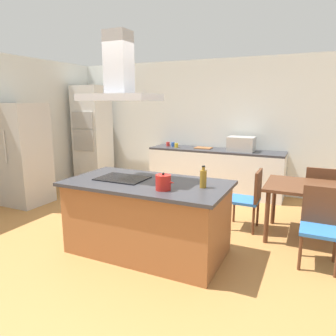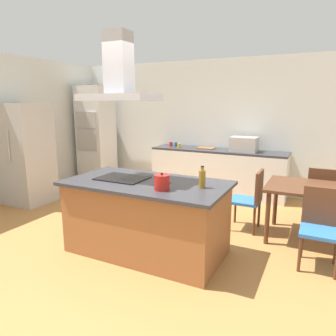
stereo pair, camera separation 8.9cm
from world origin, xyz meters
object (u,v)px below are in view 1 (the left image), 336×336
object	(u,v)px
coffee_mug_yellow	(176,145)
coffee_mug_red	(168,144)
chair_facing_island	(321,221)
range_hood	(119,79)
chair_facing_back_wall	(320,192)
countertop_microwave	(241,144)
olive_oil_bottle	(203,178)
coffee_mug_blue	(173,144)
wall_oven_stack	(93,134)
tea_kettle	(163,182)
cutting_board	(203,148)
cooktop	(122,178)
chair_at_left_end	(250,196)
refrigerator	(22,154)
dining_table	(321,193)

from	to	relation	value
coffee_mug_yellow	coffee_mug_red	bearing A→B (deg)	155.62
chair_facing_island	range_hood	xyz separation A→B (m)	(-2.27, -0.59, 1.59)
coffee_mug_red	chair_facing_back_wall	world-z (taller)	coffee_mug_red
countertop_microwave	range_hood	size ratio (longest dim) A/B	0.56
olive_oil_bottle	coffee_mug_blue	size ratio (longest dim) A/B	2.77
coffee_mug_yellow	wall_oven_stack	bearing A→B (deg)	-175.33
tea_kettle	coffee_mug_blue	distance (m)	3.42
tea_kettle	cutting_board	bearing A→B (deg)	101.04
cooktop	tea_kettle	xyz separation A→B (m)	(0.68, -0.23, 0.08)
olive_oil_bottle	coffee_mug_blue	bearing A→B (deg)	119.98
cooktop	coffee_mug_yellow	distance (m)	2.86
chair_facing_back_wall	chair_at_left_end	bearing A→B (deg)	-143.99
cutting_board	range_hood	distance (m)	3.16
olive_oil_bottle	refrigerator	bearing A→B (deg)	169.12
olive_oil_bottle	coffee_mug_yellow	xyz separation A→B (m)	(-1.54, 2.78, -0.06)
chair_facing_island	countertop_microwave	bearing A→B (deg)	121.71
coffee_mug_blue	coffee_mug_yellow	bearing A→B (deg)	-40.85
cooktop	chair_facing_island	bearing A→B (deg)	14.50
countertop_microwave	range_hood	world-z (taller)	range_hood
countertop_microwave	chair_at_left_end	world-z (taller)	countertop_microwave
chair_facing_island	dining_table	bearing A→B (deg)	90.00
coffee_mug_blue	coffee_mug_yellow	xyz separation A→B (m)	(0.13, -0.11, 0.00)
coffee_mug_red	wall_oven_stack	size ratio (longest dim) A/B	0.04
refrigerator	range_hood	world-z (taller)	range_hood
coffee_mug_yellow	dining_table	xyz separation A→B (m)	(2.77, -1.56, -0.28)
chair_facing_back_wall	chair_facing_island	size ratio (longest dim) A/B	1.00
coffee_mug_red	countertop_microwave	bearing A→B (deg)	-1.67
chair_at_left_end	chair_facing_island	xyz separation A→B (m)	(0.92, -0.67, 0.00)
coffee_mug_yellow	chair_at_left_end	distance (m)	2.46
coffee_mug_blue	chair_at_left_end	xyz separation A→B (m)	(1.98, -1.67, -0.44)
olive_oil_bottle	coffee_mug_blue	xyz separation A→B (m)	(-1.67, 2.89, -0.06)
coffee_mug_red	coffee_mug_yellow	world-z (taller)	same
tea_kettle	refrigerator	bearing A→B (deg)	163.59
cutting_board	refrigerator	bearing A→B (deg)	-140.96
wall_oven_stack	refrigerator	bearing A→B (deg)	-92.41
coffee_mug_yellow	cutting_board	distance (m)	0.57
coffee_mug_blue	dining_table	distance (m)	3.35
refrigerator	coffee_mug_yellow	bearing A→B (deg)	44.12
coffee_mug_red	chair_facing_island	distance (m)	3.84
chair_at_left_end	countertop_microwave	bearing A→B (deg)	107.13
tea_kettle	chair_facing_island	bearing A→B (deg)	27.35
cooktop	range_hood	bearing A→B (deg)	0.00
coffee_mug_yellow	refrigerator	xyz separation A→B (m)	(-2.14, -2.07, -0.03)
olive_oil_bottle	chair_at_left_end	xyz separation A→B (m)	(0.31, 1.22, -0.50)
tea_kettle	countertop_microwave	bearing A→B (deg)	86.88
dining_table	chair_facing_back_wall	size ratio (longest dim) A/B	1.57
countertop_microwave	chair_facing_island	distance (m)	2.75
wall_oven_stack	chair_at_left_end	bearing A→B (deg)	-19.64
tea_kettle	countertop_microwave	size ratio (longest dim) A/B	0.44
cooktop	chair_facing_island	xyz separation A→B (m)	(2.27, 0.59, -0.40)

